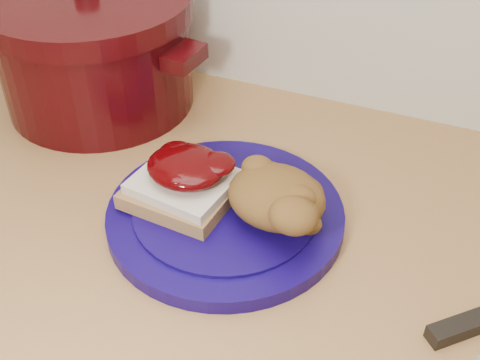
% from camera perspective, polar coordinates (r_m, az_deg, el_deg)
% --- Properties ---
extents(plate, '(0.32, 0.32, 0.02)m').
position_cam_1_polar(plate, '(0.70, -1.39, -3.35)').
color(plate, '#10054A').
rests_on(plate, wood_countertop).
extents(sandwich, '(0.13, 0.11, 0.06)m').
position_cam_1_polar(sandwich, '(0.69, -5.36, -0.02)').
color(sandwich, olive).
rests_on(sandwich, plate).
extents(stuffing_mound, '(0.13, 0.12, 0.06)m').
position_cam_1_polar(stuffing_mound, '(0.66, 3.46, -1.60)').
color(stuffing_mound, brown).
rests_on(stuffing_mound, plate).
extents(dutch_oven, '(0.35, 0.31, 0.18)m').
position_cam_1_polar(dutch_oven, '(0.91, -13.56, 11.90)').
color(dutch_oven, black).
rests_on(dutch_oven, wood_countertop).
extents(pepper_grinder, '(0.08, 0.08, 0.14)m').
position_cam_1_polar(pepper_grinder, '(0.89, -11.74, 10.79)').
color(pepper_grinder, black).
rests_on(pepper_grinder, wood_countertop).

